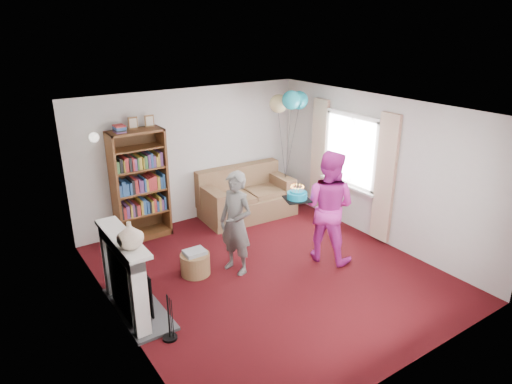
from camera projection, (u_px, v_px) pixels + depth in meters
ground at (269, 272)px, 6.99m from camera, size 5.00×5.00×0.00m
wall_back at (191, 156)px, 8.48m from camera, size 4.50×0.02×2.50m
wall_left at (114, 236)px, 5.36m from camera, size 0.02×5.00×2.50m
wall_right at (378, 169)px, 7.73m from camera, size 0.02×5.00×2.50m
ceiling at (271, 109)px, 6.10m from camera, size 4.50×5.00×0.01m
fireplace at (129, 279)px, 5.86m from camera, size 0.55×1.80×1.12m
window_bay at (350, 164)px, 8.18m from camera, size 0.14×2.02×2.20m
wall_sconce at (94, 137)px, 7.23m from camera, size 0.16×0.23×0.16m
bookcase at (139, 186)px, 7.85m from camera, size 0.91×0.42×2.14m
sofa at (245, 198)px, 8.94m from camera, size 1.78×0.94×0.94m
wicker_basket at (195, 263)px, 6.89m from camera, size 0.45×0.45×0.40m
person_striped at (236, 223)px, 6.77m from camera, size 0.53×0.66×1.59m
person_magenta at (328, 206)px, 7.11m from camera, size 1.01×1.09×1.80m
birthday_cake at (297, 196)px, 6.93m from camera, size 0.37×0.37×0.22m
balloons at (290, 101)px, 8.37m from camera, size 0.67×0.72×1.78m
mantel_vase at (130, 235)px, 5.30m from camera, size 0.35×0.35×0.33m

